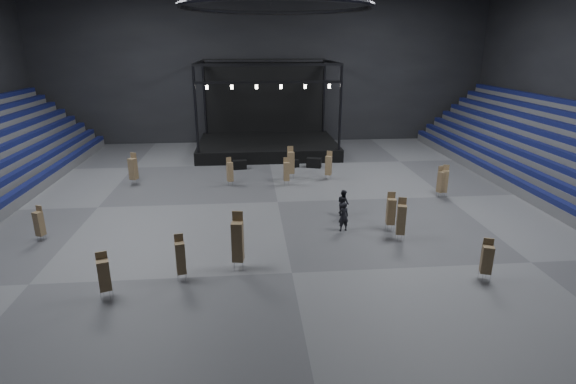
{
  "coord_description": "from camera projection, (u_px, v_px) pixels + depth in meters",
  "views": [
    {
      "loc": [
        -1.98,
        -30.24,
        10.85
      ],
      "look_at": [
        0.57,
        -2.0,
        1.4
      ],
      "focal_mm": 28.0,
      "sensor_mm": 36.0,
      "label": 1
    }
  ],
  "objects": [
    {
      "name": "floor",
      "position": [
        278.0,
        202.0,
        32.17
      ],
      "size": [
        50.0,
        50.0,
        0.0
      ],
      "primitive_type": "plane",
      "color": "#535355",
      "rests_on": "ground"
    },
    {
      "name": "wall_back",
      "position": [
        264.0,
        60.0,
        49.17
      ],
      "size": [
        50.0,
        0.2,
        18.0
      ],
      "primitive_type": "cube",
      "color": "black",
      "rests_on": "ground"
    },
    {
      "name": "wall_front",
      "position": [
        342.0,
        135.0,
        9.49
      ],
      "size": [
        50.0,
        0.2,
        18.0
      ],
      "primitive_type": "cube",
      "color": "black",
      "rests_on": "ground"
    },
    {
      "name": "stage",
      "position": [
        267.0,
        137.0,
        47.06
      ],
      "size": [
        14.0,
        10.0,
        9.2
      ],
      "color": "black",
      "rests_on": "floor"
    },
    {
      "name": "truss_ring",
      "position": [
        276.0,
        7.0,
        28.06
      ],
      "size": [
        12.3,
        12.3,
        5.15
      ],
      "color": "black",
      "rests_on": "ceiling"
    },
    {
      "name": "flight_case_left",
      "position": [
        240.0,
        165.0,
        40.45
      ],
      "size": [
        1.28,
        0.75,
        0.81
      ],
      "primitive_type": "cube",
      "rotation": [
        0.0,
        0.0,
        0.13
      ],
      "color": "black",
      "rests_on": "floor"
    },
    {
      "name": "flight_case_mid",
      "position": [
        293.0,
        164.0,
        41.04
      ],
      "size": [
        1.13,
        0.79,
        0.68
      ],
      "primitive_type": "cube",
      "rotation": [
        0.0,
        0.0,
        0.3
      ],
      "color": "black",
      "rests_on": "floor"
    },
    {
      "name": "flight_case_right",
      "position": [
        314.0,
        163.0,
        40.96
      ],
      "size": [
        1.45,
        1.03,
        0.88
      ],
      "primitive_type": "cube",
      "rotation": [
        0.0,
        0.0,
        -0.31
      ],
      "color": "black",
      "rests_on": "floor"
    },
    {
      "name": "chair_stack_0",
      "position": [
        329.0,
        165.0,
        37.16
      ],
      "size": [
        0.64,
        0.64,
        2.38
      ],
      "rotation": [
        0.0,
        0.0,
        -0.43
      ],
      "color": "silver",
      "rests_on": "floor"
    },
    {
      "name": "chair_stack_1",
      "position": [
        286.0,
        171.0,
        35.69
      ],
      "size": [
        0.46,
        0.46,
        2.23
      ],
      "rotation": [
        0.0,
        0.0,
        0.05
      ],
      "color": "silver",
      "rests_on": "floor"
    },
    {
      "name": "chair_stack_2",
      "position": [
        133.0,
        168.0,
        35.77
      ],
      "size": [
        0.7,
        0.7,
        2.57
      ],
      "rotation": [
        0.0,
        0.0,
        -0.42
      ],
      "color": "silver",
      "rests_on": "floor"
    },
    {
      "name": "chair_stack_3",
      "position": [
        104.0,
        274.0,
        19.76
      ],
      "size": [
        0.65,
        0.65,
        2.18
      ],
      "rotation": [
        0.0,
        0.0,
        0.34
      ],
      "color": "silver",
      "rests_on": "floor"
    },
    {
      "name": "chair_stack_4",
      "position": [
        441.0,
        181.0,
        32.9
      ],
      "size": [
        0.59,
        0.59,
        2.32
      ],
      "rotation": [
        0.0,
        0.0,
        0.44
      ],
      "color": "silver",
      "rests_on": "floor"
    },
    {
      "name": "chair_stack_5",
      "position": [
        291.0,
        162.0,
        37.41
      ],
      "size": [
        0.58,
        0.58,
        2.71
      ],
      "rotation": [
        0.0,
        0.0,
        0.14
      ],
      "color": "silver",
      "rests_on": "floor"
    },
    {
      "name": "chair_stack_6",
      "position": [
        487.0,
        259.0,
        21.27
      ],
      "size": [
        0.63,
        0.63,
        2.1
      ],
      "rotation": [
        0.0,
        0.0,
        -0.34
      ],
      "color": "silver",
      "rests_on": "floor"
    },
    {
      "name": "chair_stack_7",
      "position": [
        401.0,
        219.0,
        25.58
      ],
      "size": [
        0.59,
        0.59,
        2.55
      ],
      "rotation": [
        0.0,
        0.0,
        -0.25
      ],
      "color": "silver",
      "rests_on": "floor"
    },
    {
      "name": "chair_stack_8",
      "position": [
        445.0,
        181.0,
        32.95
      ],
      "size": [
        0.57,
        0.57,
        2.39
      ],
      "rotation": [
        0.0,
        0.0,
        -0.37
      ],
      "color": "silver",
      "rests_on": "floor"
    },
    {
      "name": "chair_stack_9",
      "position": [
        391.0,
        211.0,
        26.96
      ],
      "size": [
        0.55,
        0.55,
        2.4
      ],
      "rotation": [
        0.0,
        0.0,
        -0.12
      ],
      "color": "silver",
      "rests_on": "floor"
    },
    {
      "name": "chair_stack_10",
      "position": [
        238.0,
        241.0,
        22.22
      ],
      "size": [
        0.62,
        0.62,
        3.02
      ],
      "rotation": [
        0.0,
        0.0,
        -0.15
      ],
      "color": "silver",
      "rests_on": "floor"
    },
    {
      "name": "chair_stack_11",
      "position": [
        230.0,
        171.0,
        35.57
      ],
      "size": [
        0.56,
        0.56,
        2.27
      ],
      "rotation": [
        0.0,
        0.0,
        0.41
      ],
      "color": "silver",
      "rests_on": "floor"
    },
    {
      "name": "chair_stack_12",
      "position": [
        180.0,
        257.0,
        21.26
      ],
      "size": [
        0.53,
        0.53,
        2.33
      ],
      "rotation": [
        0.0,
        0.0,
        0.23
      ],
      "color": "silver",
      "rests_on": "floor"
    },
    {
      "name": "chair_stack_13",
      "position": [
        39.0,
        223.0,
        25.57
      ],
      "size": [
        0.54,
        0.54,
        2.1
      ],
      "rotation": [
        0.0,
        0.0,
        -0.4
      ],
      "color": "silver",
      "rests_on": "floor"
    },
    {
      "name": "man_center",
      "position": [
        343.0,
        217.0,
        26.99
      ],
      "size": [
        0.75,
        0.58,
        1.82
      ],
      "primitive_type": "imported",
      "rotation": [
        0.0,
        0.0,
        3.37
      ],
      "color": "black",
      "rests_on": "floor"
    },
    {
      "name": "crew_member",
      "position": [
        343.0,
        203.0,
        29.34
      ],
      "size": [
        0.96,
        1.06,
        1.78
      ],
      "primitive_type": "imported",
      "rotation": [
        0.0,
        0.0,
        1.97
      ],
      "color": "black",
      "rests_on": "floor"
    }
  ]
}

